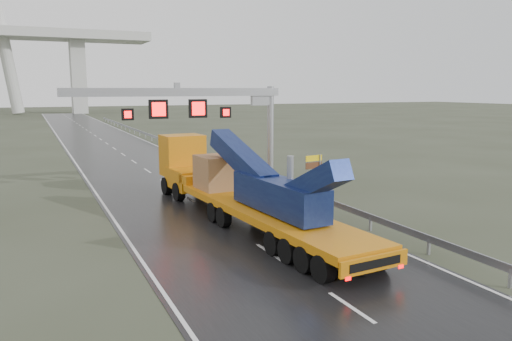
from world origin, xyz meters
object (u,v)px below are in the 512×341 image
heavy_haul_truck (229,183)px  exit_sign_pair (314,165)px  sign_gantry (208,110)px  striped_barrier (261,177)px

heavy_haul_truck → exit_sign_pair: heavy_haul_truck is taller
sign_gantry → heavy_haul_truck: bearing=-100.1°
exit_sign_pair → striped_barrier: bearing=125.9°
heavy_haul_truck → exit_sign_pair: size_ratio=8.34×
striped_barrier → sign_gantry: bearing=158.9°
heavy_haul_truck → striped_barrier: 9.10m
sign_gantry → exit_sign_pair: size_ratio=6.08×
striped_barrier → exit_sign_pair: bearing=-67.9°
sign_gantry → striped_barrier: sign_gantry is taller
heavy_haul_truck → striped_barrier: size_ratio=16.66×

